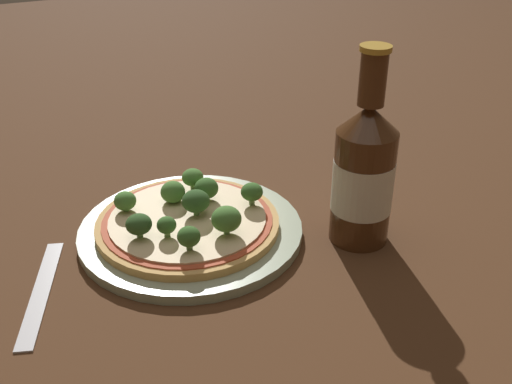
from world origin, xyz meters
TOP-DOWN VIEW (x-y plane):
  - ground_plane at (0.00, 0.00)m, footprint 3.00×3.00m
  - plate at (0.01, -0.03)m, footprint 0.27×0.27m
  - pizza at (0.01, -0.03)m, footprint 0.22×0.22m
  - broccoli_floret_0 at (0.04, -0.08)m, footprint 0.03×0.03m
  - broccoli_floret_1 at (0.02, -0.03)m, footprint 0.03×0.03m
  - broccoli_floret_2 at (0.04, 0.03)m, footprint 0.03×0.03m
  - broccoli_floret_3 at (-0.05, 0.02)m, footprint 0.03×0.03m
  - broccoli_floret_4 at (-0.03, -0.06)m, footprint 0.02×0.02m
  - broccoli_floret_5 at (0.01, 0.01)m, footprint 0.03×0.03m
  - broccoli_floret_6 at (0.09, -0.04)m, footprint 0.03×0.03m
  - broccoli_floret_7 at (-0.01, -0.09)m, footprint 0.03×0.03m
  - broccoli_floret_8 at (-0.06, -0.04)m, footprint 0.03×0.03m
  - broccoli_floret_9 at (0.04, -0.00)m, footprint 0.03×0.03m
  - beer_bottle at (0.19, -0.12)m, footprint 0.07×0.07m
  - fork at (-0.17, -0.06)m, footprint 0.08×0.17m

SIDE VIEW (x-z plane):
  - ground_plane at x=0.00m, z-range 0.00..0.00m
  - fork at x=-0.17m, z-range 0.00..0.00m
  - plate at x=0.01m, z-range 0.00..0.01m
  - pizza at x=0.01m, z-range 0.01..0.03m
  - broccoli_floret_3 at x=-0.05m, z-range 0.03..0.05m
  - broccoli_floret_5 at x=0.01m, z-range 0.03..0.05m
  - broccoli_floret_4 at x=-0.03m, z-range 0.03..0.05m
  - broccoli_floret_7 at x=-0.01m, z-range 0.03..0.06m
  - broccoli_floret_9 at x=0.04m, z-range 0.03..0.06m
  - broccoli_floret_8 at x=-0.06m, z-range 0.03..0.06m
  - broccoli_floret_6 at x=0.09m, z-range 0.03..0.06m
  - broccoli_floret_2 at x=0.04m, z-range 0.03..0.06m
  - broccoli_floret_1 at x=0.02m, z-range 0.03..0.06m
  - broccoli_floret_0 at x=0.04m, z-range 0.03..0.06m
  - beer_bottle at x=0.19m, z-range -0.03..0.20m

